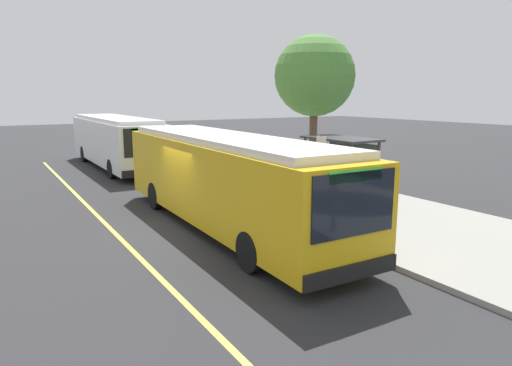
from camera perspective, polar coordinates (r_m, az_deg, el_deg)
name	(u,v)px	position (r m, az deg, el deg)	size (l,w,h in m)	color
ground_plane	(187,226)	(14.92, -8.70, -5.34)	(120.00, 120.00, 0.00)	#2B2B2D
sidewalk_curb	(330,202)	(17.97, 9.24, -2.33)	(44.00, 6.40, 0.15)	gray
lane_stripe_center	(118,236)	(14.27, -16.93, -6.44)	(36.00, 0.14, 0.01)	#E0D64C
transit_bus_main	(226,178)	(14.22, -3.83, 0.65)	(11.80, 2.75, 2.95)	gold
transit_bus_second	(116,140)	(27.74, -17.24, 5.18)	(11.73, 2.61, 2.95)	white
bus_shelter	(340,156)	(17.46, 10.52, 3.39)	(2.90, 1.60, 2.48)	#333338
waiting_bench	(341,190)	(17.52, 10.67, -0.85)	(1.60, 0.48, 0.95)	brown
route_sign_post	(321,168)	(14.17, 8.15, 1.91)	(0.44, 0.08, 2.80)	#333338
street_tree_upstreet	(315,77)	(20.91, 7.37, 13.14)	(3.59, 3.59, 6.67)	brown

